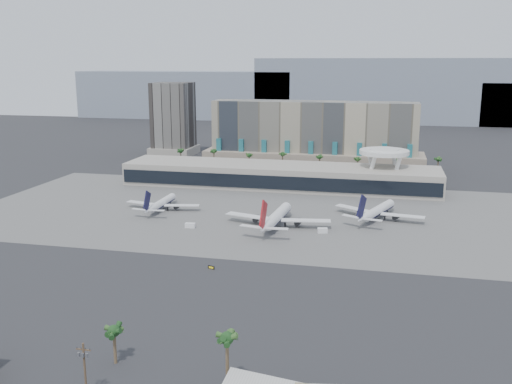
% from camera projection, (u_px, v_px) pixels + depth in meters
% --- Properties ---
extents(ground, '(900.00, 900.00, 0.00)m').
position_uv_depth(ground, '(225.00, 250.00, 207.11)').
color(ground, '#232326').
rests_on(ground, ground).
extents(apron_pad, '(260.00, 130.00, 0.06)m').
position_uv_depth(apron_pad, '(258.00, 212.00, 259.37)').
color(apron_pad, '#5B5B59').
rests_on(apron_pad, ground).
extents(mountain_ridge, '(680.00, 60.00, 70.00)m').
position_uv_depth(mountain_ridge, '(362.00, 95.00, 641.09)').
color(mountain_ridge, gray).
rests_on(mountain_ridge, ground).
extents(hotel, '(140.00, 30.00, 42.00)m').
position_uv_depth(hotel, '(313.00, 141.00, 366.95)').
color(hotel, tan).
rests_on(hotel, ground).
extents(office_tower, '(30.00, 30.00, 52.00)m').
position_uv_depth(office_tower, '(173.00, 123.00, 412.50)').
color(office_tower, black).
rests_on(office_tower, ground).
extents(terminal, '(170.00, 32.50, 14.50)m').
position_uv_depth(terminal, '(280.00, 175.00, 310.04)').
color(terminal, '#B6ADA0').
rests_on(terminal, ground).
extents(saucer_structure, '(26.00, 26.00, 21.89)m').
position_uv_depth(saucer_structure, '(384.00, 155.00, 301.37)').
color(saucer_structure, white).
rests_on(saucer_structure, ground).
extents(palm_row, '(157.80, 2.80, 13.10)m').
position_uv_depth(palm_row, '(302.00, 158.00, 341.05)').
color(palm_row, brown).
rests_on(palm_row, ground).
extents(utility_pole, '(3.20, 0.85, 12.00)m').
position_uv_depth(utility_pole, '(84.00, 366.00, 114.61)').
color(utility_pole, '#4C3826').
rests_on(utility_pole, ground).
extents(airliner_left, '(35.62, 36.64, 12.65)m').
position_uv_depth(airliner_left, '(161.00, 203.00, 261.54)').
color(airliner_left, white).
rests_on(airliner_left, ground).
extents(airliner_centre, '(45.05, 46.49, 16.04)m').
position_uv_depth(airliner_centre, '(276.00, 217.00, 235.27)').
color(airliner_centre, white).
rests_on(airliner_centre, ground).
extents(airliner_right, '(38.89, 40.16, 14.52)m').
position_uv_depth(airliner_right, '(377.00, 211.00, 246.39)').
color(airliner_right, white).
rests_on(airliner_right, ground).
extents(service_vehicle_a, '(4.26, 2.37, 2.00)m').
position_uv_depth(service_vehicle_a, '(190.00, 225.00, 234.10)').
color(service_vehicle_a, white).
rests_on(service_vehicle_a, ground).
extents(service_vehicle_b, '(4.32, 3.16, 1.99)m').
position_uv_depth(service_vehicle_b, '(322.00, 231.00, 227.07)').
color(service_vehicle_b, white).
rests_on(service_vehicle_b, ground).
extents(taxiway_sign, '(2.36, 1.02, 1.08)m').
position_uv_depth(taxiway_sign, '(211.00, 267.00, 187.84)').
color(taxiway_sign, black).
rests_on(taxiway_sign, ground).
extents(near_palm_a, '(6.00, 6.00, 9.35)m').
position_uv_depth(near_palm_a, '(114.00, 337.00, 127.87)').
color(near_palm_a, brown).
rests_on(near_palm_a, ground).
extents(near_palm_b, '(6.00, 6.00, 13.31)m').
position_uv_depth(near_palm_b, '(227.00, 345.00, 116.21)').
color(near_palm_b, brown).
rests_on(near_palm_b, ground).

